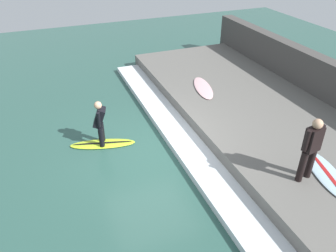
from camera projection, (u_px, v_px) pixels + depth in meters
name	position (u px, v px, depth m)	size (l,w,h in m)	color
ground_plane	(148.00, 151.00, 9.15)	(28.00, 28.00, 0.00)	#2D564C
concrete_ledge	(261.00, 118.00, 10.17)	(4.40, 12.48, 0.52)	#66635E
back_wall	(327.00, 88.00, 10.61)	(0.50, 13.10, 1.74)	#474442
wave_foam_crest	(183.00, 141.00, 9.43)	(0.90, 11.85, 0.19)	silver
surfboard_riding	(103.00, 144.00, 9.41)	(1.91, 0.95, 0.07)	#BFE02D
surfer_riding	(100.00, 121.00, 9.00)	(0.47, 0.57, 1.33)	black
surfer_waiting_near	(311.00, 147.00, 6.96)	(0.52, 0.28, 1.55)	black
surfboard_waiting_near	(327.00, 174.00, 7.50)	(1.05, 1.87, 0.07)	silver
surfboard_spare	(203.00, 88.00, 11.39)	(0.96, 1.88, 0.06)	beige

